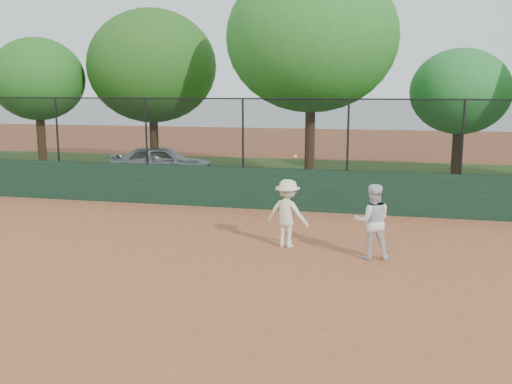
% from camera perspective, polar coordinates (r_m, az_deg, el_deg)
% --- Properties ---
extents(ground, '(80.00, 80.00, 0.00)m').
position_cam_1_polar(ground, '(11.11, -6.74, -7.92)').
color(ground, '#AE5E38').
rests_on(ground, ground).
extents(back_wall, '(26.00, 0.20, 1.20)m').
position_cam_1_polar(back_wall, '(16.56, 0.37, 0.36)').
color(back_wall, '#173421').
rests_on(back_wall, ground).
extents(grass_strip, '(36.00, 12.00, 0.01)m').
position_cam_1_polar(grass_strip, '(22.47, 3.85, 1.43)').
color(grass_strip, '#2A4917').
rests_on(grass_strip, ground).
extents(parked_car, '(4.18, 2.47, 1.34)m').
position_cam_1_polar(parked_car, '(22.20, -9.43, 2.94)').
color(parked_car, '#9EA2A7').
rests_on(parked_car, ground).
extents(player_second, '(0.85, 0.71, 1.56)m').
position_cam_1_polar(player_second, '(11.93, 11.56, -2.90)').
color(player_second, white).
rests_on(player_second, ground).
extents(player_main, '(1.09, 0.82, 2.10)m').
position_cam_1_polar(player_main, '(12.55, 3.16, -2.15)').
color(player_main, '#EEF0CB').
rests_on(player_main, ground).
extents(fence_assembly, '(26.00, 0.06, 2.00)m').
position_cam_1_polar(fence_assembly, '(16.37, 0.28, 6.01)').
color(fence_assembly, black).
rests_on(fence_assembly, back_wall).
extents(tree_0, '(3.82, 3.48, 5.49)m').
position_cam_1_polar(tree_0, '(24.98, -21.01, 10.45)').
color(tree_0, '#452E18').
rests_on(tree_0, ground).
extents(tree_1, '(5.29, 4.81, 6.65)m').
position_cam_1_polar(tree_1, '(24.13, -10.38, 12.26)').
color(tree_1, '#462E18').
rests_on(tree_1, ground).
extents(tree_2, '(6.01, 5.47, 7.81)m').
position_cam_1_polar(tree_2, '(20.64, 5.58, 15.10)').
color(tree_2, '#482D19').
rests_on(tree_2, ground).
extents(tree_3, '(3.64, 3.31, 4.93)m').
position_cam_1_polar(tree_3, '(22.56, 19.75, 9.40)').
color(tree_3, '#3D2414').
rests_on(tree_3, ground).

